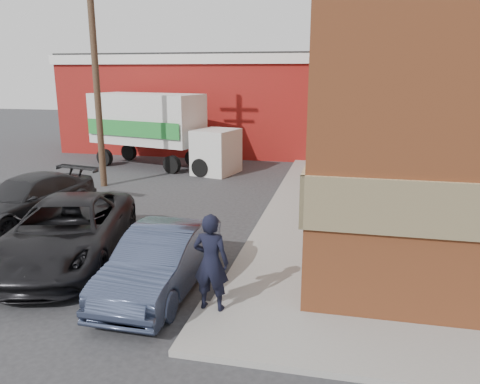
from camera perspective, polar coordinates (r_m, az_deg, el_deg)
The scene contains 9 objects.
ground at distance 9.63m, azimuth -1.86°, elevation -14.00°, with size 90.00×90.00×0.00m, color #28282B.
sidewalk_west at distance 17.85m, azimuth 7.23°, elevation -0.39°, with size 1.80×18.00×0.12m, color gray.
warehouse at distance 29.40m, azimuth -3.56°, elevation 10.92°, with size 16.30×8.30×5.60m.
utility_pole at distance 19.72m, azimuth -17.22°, elevation 14.26°, with size 2.00×0.26×9.00m.
man at distance 8.99m, azimuth -3.56°, elevation -8.54°, with size 0.70×0.46×1.92m, color black.
sedan at distance 10.21m, azimuth -9.56°, elevation -8.21°, with size 1.46×4.19×1.38m, color #323B54.
suv_a at distance 12.35m, azimuth -20.38°, elevation -4.49°, with size 2.56×5.56×1.54m, color black.
suv_b at distance 16.11m, azimuth -24.55°, elevation -0.84°, with size 1.99×4.89×1.42m, color black.
box_truck at distance 23.28m, azimuth -9.88°, elevation 7.97°, with size 7.55×3.85×3.58m.
Camera 1 is at (2.15, -8.20, 4.58)m, focal length 35.00 mm.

